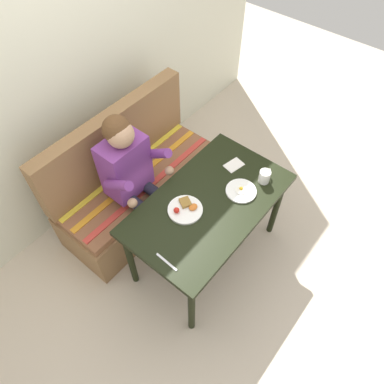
# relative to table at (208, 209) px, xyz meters

# --- Properties ---
(ground_plane) EXTENTS (8.00, 8.00, 0.00)m
(ground_plane) POSITION_rel_table_xyz_m (0.00, 0.00, -0.65)
(ground_plane) COLOR beige
(back_wall) EXTENTS (4.40, 0.10, 2.60)m
(back_wall) POSITION_rel_table_xyz_m (0.00, 1.27, 0.65)
(back_wall) COLOR silver
(back_wall) RESTS_ON ground
(table) EXTENTS (1.20, 0.70, 0.73)m
(table) POSITION_rel_table_xyz_m (0.00, 0.00, 0.00)
(table) COLOR black
(table) RESTS_ON ground
(couch) EXTENTS (1.44, 0.56, 1.00)m
(couch) POSITION_rel_table_xyz_m (0.00, 0.76, -0.32)
(couch) COLOR olive
(couch) RESTS_ON ground
(person) EXTENTS (0.45, 0.61, 1.21)m
(person) POSITION_rel_table_xyz_m (-0.15, 0.59, 0.09)
(person) COLOR #763687
(person) RESTS_ON ground
(plate_breakfast) EXTENTS (0.24, 0.24, 0.05)m
(plate_breakfast) POSITION_rel_table_xyz_m (-0.15, 0.08, 0.09)
(plate_breakfast) COLOR white
(plate_breakfast) RESTS_ON table
(plate_eggs) EXTENTS (0.22, 0.22, 0.04)m
(plate_eggs) POSITION_rel_table_xyz_m (0.22, -0.12, 0.09)
(plate_eggs) COLOR white
(plate_eggs) RESTS_ON table
(coffee_mug) EXTENTS (0.12, 0.08, 0.10)m
(coffee_mug) POSITION_rel_table_xyz_m (0.40, -0.19, 0.13)
(coffee_mug) COLOR white
(coffee_mug) RESTS_ON table
(napkin) EXTENTS (0.16, 0.12, 0.01)m
(napkin) POSITION_rel_table_xyz_m (0.39, 0.06, 0.09)
(napkin) COLOR silver
(napkin) RESTS_ON table
(fork) EXTENTS (0.02, 0.17, 0.00)m
(fork) POSITION_rel_table_xyz_m (-0.52, -0.08, 0.08)
(fork) COLOR silver
(fork) RESTS_ON table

